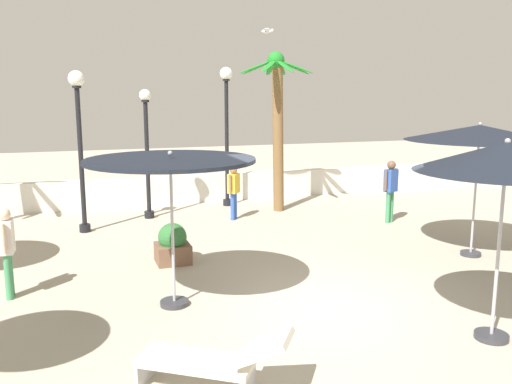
{
  "coord_description": "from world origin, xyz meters",
  "views": [
    {
      "loc": [
        -3.72,
        -7.51,
        3.49
      ],
      "look_at": [
        0.0,
        3.33,
        1.4
      ],
      "focal_mm": 37.53,
      "sensor_mm": 36.0,
      "label": 1
    }
  ],
  "objects": [
    {
      "name": "lamp_post_1",
      "position": [
        0.85,
        8.64,
        2.75
      ],
      "size": [
        0.39,
        0.39,
        4.33
      ],
      "color": "black",
      "rests_on": "ground_plane"
    },
    {
      "name": "ground_plane",
      "position": [
        0.0,
        0.0,
        0.0
      ],
      "size": [
        56.0,
        56.0,
        0.0
      ],
      "primitive_type": "plane",
      "color": "#B2A893"
    },
    {
      "name": "seagull_0",
      "position": [
        2.17,
        8.58,
        5.43
      ],
      "size": [
        0.46,
        1.02,
        0.14
      ],
      "color": "white"
    },
    {
      "name": "patio_umbrella_1",
      "position": [
        4.44,
        1.68,
        2.68
      ],
      "size": [
        3.12,
        3.12,
        2.92
      ],
      "color": "#333338",
      "rests_on": "ground_plane"
    },
    {
      "name": "guest_0",
      "position": [
        4.46,
        4.95,
        1.05
      ],
      "size": [
        0.52,
        0.37,
        1.72
      ],
      "color": "#3F8C59",
      "rests_on": "ground_plane"
    },
    {
      "name": "palm_tree_1",
      "position": [
        2.06,
        7.39,
        2.99
      ],
      "size": [
        2.23,
        2.23,
        4.73
      ],
      "color": "brown",
      "rests_on": "ground_plane"
    },
    {
      "name": "guest_2",
      "position": [
        0.49,
        6.69,
        0.91
      ],
      "size": [
        0.42,
        0.44,
        1.52
      ],
      "color": "#3359B2",
      "rests_on": "ground_plane"
    },
    {
      "name": "patio_umbrella_0",
      "position": [
        1.86,
        -1.76,
        2.63
      ],
      "size": [
        2.48,
        2.48,
        2.91
      ],
      "color": "#333338",
      "rests_on": "ground_plane"
    },
    {
      "name": "patio_umbrella_2",
      "position": [
        -2.26,
        0.98,
        2.35
      ],
      "size": [
        2.74,
        2.74,
        2.61
      ],
      "color": "#333338",
      "rests_on": "ground_plane"
    },
    {
      "name": "guest_1",
      "position": [
        -4.9,
        2.24,
        0.97
      ],
      "size": [
        0.26,
        0.56,
        1.6
      ],
      "color": "#3F8C59",
      "rests_on": "ground_plane"
    },
    {
      "name": "planter",
      "position": [
        -1.86,
        3.31,
        0.38
      ],
      "size": [
        0.7,
        0.7,
        0.85
      ],
      "color": "brown",
      "rests_on": "ground_plane"
    },
    {
      "name": "lamp_post_2",
      "position": [
        -3.55,
        6.6,
        2.64
      ],
      "size": [
        0.4,
        0.4,
        4.08
      ],
      "color": "black",
      "rests_on": "ground_plane"
    },
    {
      "name": "boundary_wall",
      "position": [
        0.0,
        9.51,
        0.45
      ],
      "size": [
        25.2,
        0.3,
        0.91
      ],
      "primitive_type": "cube",
      "color": "silver",
      "rests_on": "ground_plane"
    },
    {
      "name": "lounge_chair_0",
      "position": [
        -2.29,
        -1.8,
        0.4
      ],
      "size": [
        1.84,
        1.5,
        0.82
      ],
      "color": "#B7B7BC",
      "rests_on": "ground_plane"
    },
    {
      "name": "lamp_post_0",
      "position": [
        -1.75,
        7.67,
        2.09
      ],
      "size": [
        0.33,
        0.33,
        3.64
      ],
      "color": "black",
      "rests_on": "ground_plane"
    }
  ]
}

